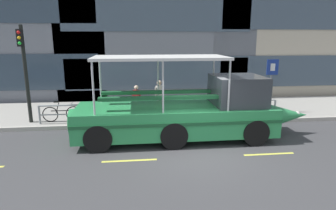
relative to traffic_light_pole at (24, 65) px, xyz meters
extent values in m
plane|color=#3D3D3F|center=(6.92, -3.76, -2.78)|extent=(120.00, 120.00, 0.00)
cube|color=#99968E|center=(6.92, 1.84, -2.69)|extent=(32.00, 4.80, 0.18)
cube|color=#B2ADA3|center=(6.92, -0.65, -2.69)|extent=(32.00, 0.18, 0.18)
cube|color=#DBD64C|center=(4.52, -4.32, -2.78)|extent=(1.80, 0.12, 0.01)
cube|color=#DBD64C|center=(9.32, -4.32, -2.78)|extent=(1.80, 0.12, 0.01)
cube|color=#2D3D4C|center=(-2.02, 4.61, -0.84)|extent=(9.26, 0.06, 2.13)
cube|color=#2D3D4C|center=(-2.02, 4.61, 3.04)|extent=(9.26, 0.06, 2.13)
cube|color=#3D4C5B|center=(6.25, 4.61, -1.02)|extent=(11.41, 0.06, 1.93)
cube|color=#3D4C5B|center=(6.25, 4.61, 2.49)|extent=(11.41, 0.06, 1.93)
cube|color=#3D4C5B|center=(15.84, 4.61, -0.96)|extent=(11.38, 0.06, 2.00)
cube|color=#3D4C5B|center=(15.84, 4.61, 2.66)|extent=(11.38, 0.06, 2.00)
cylinder|color=gray|center=(5.99, -0.31, -1.77)|extent=(10.96, 0.07, 0.07)
cylinder|color=gray|center=(5.99, -0.31, -2.18)|extent=(10.96, 0.06, 0.06)
cylinder|color=gray|center=(0.51, -0.31, -2.18)|extent=(0.09, 0.09, 0.83)
cylinder|color=gray|center=(2.34, -0.31, -2.18)|extent=(0.09, 0.09, 0.83)
cylinder|color=gray|center=(4.16, -0.31, -2.18)|extent=(0.09, 0.09, 0.83)
cylinder|color=gray|center=(5.99, -0.31, -2.18)|extent=(0.09, 0.09, 0.83)
cylinder|color=gray|center=(7.82, -0.31, -2.18)|extent=(0.09, 0.09, 0.83)
cylinder|color=gray|center=(9.64, -0.31, -2.18)|extent=(0.09, 0.09, 0.83)
cylinder|color=gray|center=(11.47, -0.31, -2.18)|extent=(0.09, 0.09, 0.83)
cylinder|color=black|center=(0.00, 0.06, -0.45)|extent=(0.16, 0.16, 4.30)
cube|color=black|center=(0.00, -0.14, 1.15)|extent=(0.24, 0.20, 0.72)
sphere|color=red|center=(0.00, -0.25, 1.37)|extent=(0.14, 0.14, 0.14)
sphere|color=gold|center=(0.00, -0.25, 1.15)|extent=(0.14, 0.14, 0.14)
sphere|color=green|center=(0.00, -0.25, 0.93)|extent=(0.14, 0.14, 0.14)
cylinder|color=#4C4F54|center=(11.55, 0.46, -1.25)|extent=(0.08, 0.08, 2.69)
cube|color=navy|center=(11.55, 0.41, -0.26)|extent=(0.60, 0.04, 0.76)
cube|color=white|center=(11.55, 0.39, -0.26)|extent=(0.24, 0.01, 0.36)
torus|color=black|center=(1.92, 0.00, -2.25)|extent=(0.70, 0.04, 0.70)
torus|color=black|center=(0.88, 0.00, -2.25)|extent=(0.70, 0.04, 0.70)
cylinder|color=black|center=(1.40, 0.00, -2.09)|extent=(0.95, 0.04, 0.04)
cylinder|color=black|center=(1.22, 0.00, -1.95)|extent=(0.19, 0.04, 0.51)
cube|color=black|center=(1.18, 0.00, -1.67)|extent=(0.20, 0.08, 0.06)
cylinder|color=#A5A5AA|center=(1.88, 0.00, -1.75)|extent=(0.03, 0.46, 0.03)
cube|color=#2D9351|center=(6.29, -2.35, -1.97)|extent=(7.64, 2.39, 1.07)
cone|color=#2D9351|center=(10.98, -2.35, -1.97)|extent=(1.72, 1.01, 1.01)
cylinder|color=#2D9351|center=(2.47, -2.35, -1.97)|extent=(0.38, 1.01, 1.01)
cube|color=#19512C|center=(6.29, -3.57, -1.84)|extent=(7.64, 0.04, 0.12)
sphere|color=white|center=(11.41, -2.35, -1.92)|extent=(0.22, 0.22, 0.22)
cube|color=#33383D|center=(8.78, -2.35, -0.87)|extent=(1.91, 2.00, 1.13)
cube|color=silver|center=(5.72, -2.35, 0.43)|extent=(4.97, 2.20, 0.10)
cylinder|color=#B2B2B7|center=(8.08, -1.30, -0.53)|extent=(0.07, 0.07, 1.82)
cylinder|color=#B2B2B7|center=(8.08, -3.40, -0.53)|extent=(0.07, 0.07, 1.82)
cylinder|color=#B2B2B7|center=(5.72, -1.30, -0.53)|extent=(0.07, 0.07, 1.82)
cylinder|color=#B2B2B7|center=(5.72, -3.40, -0.53)|extent=(0.07, 0.07, 1.82)
cylinder|color=#B2B2B7|center=(3.36, -1.30, -0.53)|extent=(0.07, 0.07, 1.82)
cylinder|color=#B2B2B7|center=(3.36, -3.40, -0.53)|extent=(0.07, 0.07, 1.82)
cube|color=#19512C|center=(5.72, -1.78, -0.99)|extent=(4.57, 0.28, 0.12)
cube|color=#19512C|center=(5.72, -2.92, -0.99)|extent=(4.57, 0.28, 0.12)
cylinder|color=black|center=(9.16, -1.25, -2.28)|extent=(1.00, 0.28, 1.00)
cylinder|color=black|center=(9.16, -3.45, -2.28)|extent=(1.00, 0.28, 1.00)
cylinder|color=black|center=(6.10, -1.25, -2.28)|extent=(1.00, 0.28, 1.00)
cylinder|color=black|center=(6.10, -3.45, -2.28)|extent=(1.00, 0.28, 1.00)
cylinder|color=black|center=(3.43, -1.25, -2.28)|extent=(1.00, 0.28, 1.00)
cylinder|color=black|center=(3.43, -3.45, -2.28)|extent=(1.00, 0.28, 1.00)
cylinder|color=#1E2338|center=(10.26, 0.92, -2.19)|extent=(0.10, 0.10, 0.81)
cylinder|color=#1E2338|center=(10.24, 1.08, -2.19)|extent=(0.10, 0.10, 0.81)
cube|color=navy|center=(10.25, 1.00, -1.50)|extent=(0.22, 0.33, 0.57)
cylinder|color=navy|center=(10.28, 0.80, -1.53)|extent=(0.07, 0.07, 0.52)
cylinder|color=navy|center=(10.22, 1.20, -1.53)|extent=(0.07, 0.07, 0.52)
sphere|color=tan|center=(10.25, 1.00, -1.08)|extent=(0.22, 0.22, 0.22)
cylinder|color=#47423D|center=(5.85, 0.60, -2.17)|extent=(0.11, 0.11, 0.86)
cylinder|color=#47423D|center=(6.00, 0.68, -2.17)|extent=(0.11, 0.11, 0.86)
cube|color=#B7B2A8|center=(5.93, 0.64, -1.43)|extent=(0.38, 0.33, 0.61)
cylinder|color=#B7B2A8|center=(5.74, 0.53, -1.46)|extent=(0.08, 0.08, 0.55)
cylinder|color=#B7B2A8|center=(6.11, 0.75, -1.46)|extent=(0.08, 0.08, 0.55)
sphere|color=tan|center=(5.93, 0.64, -0.98)|extent=(0.24, 0.24, 0.24)
cylinder|color=black|center=(4.74, 0.58, -2.22)|extent=(0.10, 0.10, 0.76)
cylinder|color=black|center=(4.88, 0.52, -2.22)|extent=(0.10, 0.10, 0.76)
cube|color=maroon|center=(4.81, 0.55, -1.57)|extent=(0.33, 0.26, 0.54)
cylinder|color=maroon|center=(4.63, 0.62, -1.59)|extent=(0.07, 0.07, 0.49)
cylinder|color=maroon|center=(4.99, 0.48, -1.59)|extent=(0.07, 0.07, 0.49)
sphere|color=beige|center=(4.81, 0.55, -1.17)|extent=(0.21, 0.21, 0.21)
camera|label=1|loc=(4.78, -13.17, 1.15)|focal=30.75mm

